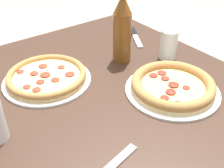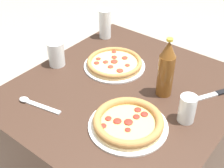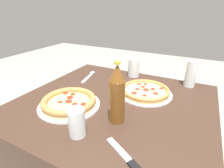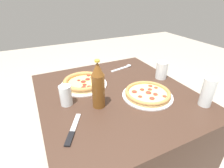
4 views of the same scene
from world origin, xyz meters
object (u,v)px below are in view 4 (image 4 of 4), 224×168
Objects in this scene: pizza_veggie at (84,82)px; glass_lemonade at (162,71)px; pizza_salami at (148,94)px; knife at (73,130)px; glass_iced_tea at (207,93)px; spoon at (125,67)px; glass_mango_juice at (66,96)px; beer_bottle at (98,86)px.

glass_lemonade is at bearing 75.40° from pizza_veggie.
knife is at bearing -79.09° from pizza_salami.
glass_iced_tea is at bearing 47.64° from pizza_salami.
knife is 0.76m from spoon.
knife is at bearing -6.49° from glass_mango_juice.
glass_mango_juice reaches higher than pizza_salami.
glass_lemonade reaches higher than spoon.
glass_iced_tea is at bearing 12.25° from spoon.
beer_bottle is at bearing 0.27° from pizza_veggie.
pizza_salami is 0.46m from glass_mango_juice.
glass_mango_juice is 0.60× the size of knife.
pizza_veggie is at bearing -134.97° from pizza_salami.
glass_lemonade is 0.74m from knife.
pizza_salami is 0.28m from glass_lemonade.
glass_mango_juice is (0.17, -0.15, 0.03)m from pizza_veggie.
pizza_salami is 2.62× the size of glass_mango_juice.
knife is at bearing -99.46° from glass_iced_tea.
beer_bottle reaches higher than knife.
glass_iced_tea is 1.33× the size of glass_lemonade.
pizza_salami is 0.41m from pizza_veggie.
glass_mango_juice reaches higher than spoon.
spoon is (-0.43, 0.09, -0.01)m from pizza_salami.
glass_iced_tea reaches higher than spoon.
pizza_salami reaches higher than knife.
glass_iced_tea reaches higher than knife.
glass_mango_juice is 0.61m from spoon.
spoon is at bearing 135.84° from beer_bottle.
spoon is at bearing 109.35° from pizza_veggie.
glass_lemonade is 0.63× the size of knife.
pizza_salami is 0.48m from knife.
beer_bottle reaches higher than glass_lemonade.
knife is (-0.12, -0.69, -0.07)m from glass_iced_tea.
glass_lemonade reaches higher than pizza_salami.
glass_iced_tea is 0.71m from knife.
pizza_salami is at bearing -11.72° from spoon.
spoon is (-0.27, -0.14, -0.05)m from glass_lemonade.
glass_iced_tea reaches higher than pizza_veggie.
beer_bottle is 1.40× the size of knife.
spoon reaches higher than knife.
glass_lemonade is at bearing 27.43° from spoon.
pizza_veggie reaches higher than spoon.
glass_mango_juice is at bearing 173.51° from knife.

